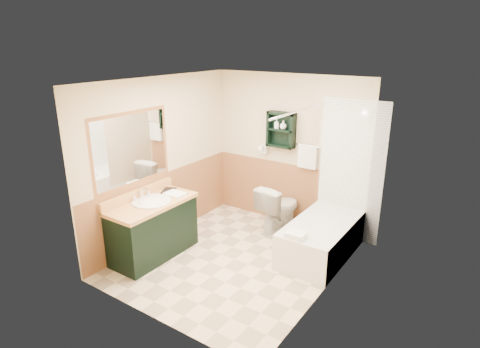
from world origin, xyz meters
name	(u,v)px	position (x,y,z in m)	size (l,w,h in m)	color
floor	(235,259)	(0.00, 0.00, 0.00)	(3.00, 3.00, 0.00)	beige
back_wall	(289,151)	(0.00, 1.52, 1.20)	(2.60, 0.04, 2.40)	beige
left_wall	(160,160)	(-1.32, 0.00, 1.20)	(0.04, 3.00, 2.40)	beige
right_wall	(332,198)	(1.32, 0.00, 1.20)	(0.04, 3.00, 2.40)	beige
ceiling	(234,79)	(0.00, 0.00, 2.42)	(2.60, 3.00, 0.04)	white
wainscot_left	(165,205)	(-1.29, 0.00, 0.50)	(2.98, 2.98, 1.00)	#A96B44
wainscot_back	(287,193)	(0.00, 1.49, 0.50)	(2.58, 2.58, 1.00)	#A96B44
mirror_frame	(131,149)	(-1.27, -0.55, 1.50)	(1.30, 1.30, 1.00)	#955A31
mirror_glass	(132,149)	(-1.27, -0.55, 1.50)	(1.20, 1.20, 0.90)	white
tile_right	(351,190)	(1.28, 0.75, 1.05)	(1.50, 1.50, 2.10)	white
tile_back	(351,172)	(1.03, 1.48, 1.05)	(0.95, 0.95, 2.10)	white
tile_accent	(356,124)	(1.27, 0.75, 1.90)	(1.50, 1.50, 0.10)	#154B2E
wall_shelf	(281,130)	(-0.10, 1.41, 1.55)	(0.45, 0.15, 0.55)	black
hair_dryer	(265,149)	(-0.40, 1.43, 1.20)	(0.10, 0.24, 0.18)	white
towel_bar	(308,146)	(0.35, 1.45, 1.35)	(0.40, 0.06, 0.40)	white
curtain_rod	(301,110)	(0.53, 0.75, 2.00)	(0.03, 0.03, 1.60)	silver
shower_curtain	(303,169)	(0.53, 0.92, 1.15)	(1.05, 1.05, 1.70)	#BFB690
vanity	(153,229)	(-0.99, -0.52, 0.40)	(0.59, 1.26, 0.80)	black
bathtub	(322,238)	(0.93, 0.81, 0.25)	(0.75, 1.50, 0.50)	silver
toilet	(279,208)	(0.07, 1.11, 0.38)	(0.43, 0.77, 0.75)	silver
counter_towel	(175,194)	(-0.89, -0.17, 0.82)	(0.27, 0.21, 0.04)	white
vanity_book	(162,183)	(-1.16, -0.14, 0.92)	(0.18, 0.02, 0.24)	black
tub_towel	(296,235)	(0.82, 0.18, 0.53)	(0.24, 0.20, 0.07)	white
soap_bottle_a	(277,126)	(-0.18, 1.40, 1.60)	(0.06, 0.14, 0.07)	silver
soap_bottle_b	(283,126)	(-0.06, 1.40, 1.62)	(0.11, 0.13, 0.11)	silver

